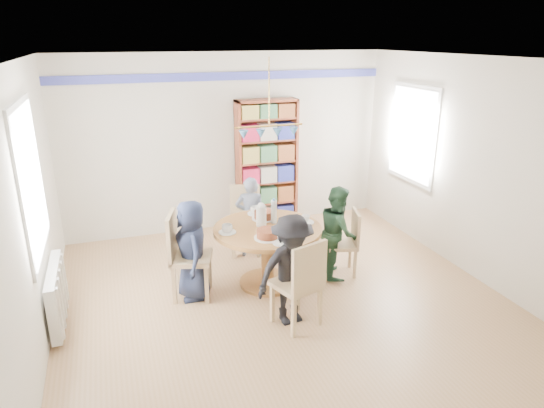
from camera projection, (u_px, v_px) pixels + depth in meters
name	position (u px, v px, depth m)	size (l,w,h in m)	color
ground	(283.00, 299.00, 5.66)	(5.00, 5.00, 0.00)	#A78058
room_shell	(239.00, 147.00, 5.81)	(5.00, 5.00, 5.00)	white
radiator	(57.00, 295.00, 5.07)	(0.12, 1.00, 0.60)	silver
dining_table	(268.00, 242.00, 5.84)	(1.30, 1.30, 0.75)	olive
chair_left	(183.00, 252.00, 5.56)	(0.57, 0.57, 1.03)	tan
chair_right	(347.00, 240.00, 6.14)	(0.46, 0.46, 0.85)	tan
chair_far	(245.00, 216.00, 6.79)	(0.51, 0.51, 0.94)	tan
chair_near	(301.00, 281.00, 4.95)	(0.55, 0.55, 0.99)	tan
person_left	(192.00, 250.00, 5.54)	(0.58, 0.38, 1.19)	#171D33
person_right	(338.00, 232.00, 6.07)	(0.57, 0.45, 1.18)	#19331F
person_far	(251.00, 217.00, 6.62)	(0.41, 0.27, 1.13)	gray
person_near	(292.00, 270.00, 5.04)	(0.79, 0.45, 1.22)	black
bookshelf	(267.00, 165.00, 7.60)	(0.96, 0.29, 2.01)	brown
tableware	(265.00, 222.00, 5.77)	(1.19, 1.19, 0.31)	white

